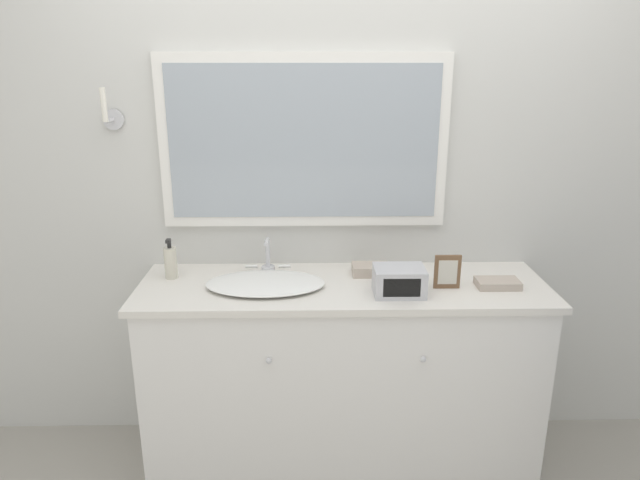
# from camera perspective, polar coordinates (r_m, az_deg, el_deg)

# --- Properties ---
(wall_back) EXTENTS (8.00, 0.18, 2.55)m
(wall_back) POSITION_cam_1_polar(r_m,az_deg,el_deg) (2.64, 1.94, 5.93)
(wall_back) COLOR silver
(wall_back) RESTS_ON ground_plane
(vanity_counter) EXTENTS (1.76, 0.54, 0.89)m
(vanity_counter) POSITION_cam_1_polar(r_m,az_deg,el_deg) (2.66, 2.20, -13.30)
(vanity_counter) COLOR white
(vanity_counter) RESTS_ON ground_plane
(sink_basin) EXTENTS (0.51, 0.36, 0.17)m
(sink_basin) POSITION_cam_1_polar(r_m,az_deg,el_deg) (2.44, -5.47, -4.23)
(sink_basin) COLOR white
(sink_basin) RESTS_ON vanity_counter
(soap_bottle) EXTENTS (0.06, 0.06, 0.18)m
(soap_bottle) POSITION_cam_1_polar(r_m,az_deg,el_deg) (2.59, -14.71, -2.14)
(soap_bottle) COLOR beige
(soap_bottle) RESTS_ON vanity_counter
(appliance_box) EXTENTS (0.21, 0.15, 0.11)m
(appliance_box) POSITION_cam_1_polar(r_m,az_deg,el_deg) (2.36, 7.92, -4.08)
(appliance_box) COLOR #BCBCC1
(appliance_box) RESTS_ON vanity_counter
(picture_frame) EXTENTS (0.11, 0.01, 0.15)m
(picture_frame) POSITION_cam_1_polar(r_m,az_deg,el_deg) (2.45, 12.62, -3.12)
(picture_frame) COLOR brown
(picture_frame) RESTS_ON vanity_counter
(hand_towel_near_sink) EXTENTS (0.18, 0.11, 0.03)m
(hand_towel_near_sink) POSITION_cam_1_polar(r_m,az_deg,el_deg) (2.54, 17.34, -4.16)
(hand_towel_near_sink) COLOR #B7A899
(hand_towel_near_sink) RESTS_ON vanity_counter
(hand_towel_far_corner) EXTENTS (0.16, 0.11, 0.05)m
(hand_towel_far_corner) POSITION_cam_1_polar(r_m,az_deg,el_deg) (2.57, 5.08, -2.96)
(hand_towel_far_corner) COLOR #B7A899
(hand_towel_far_corner) RESTS_ON vanity_counter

